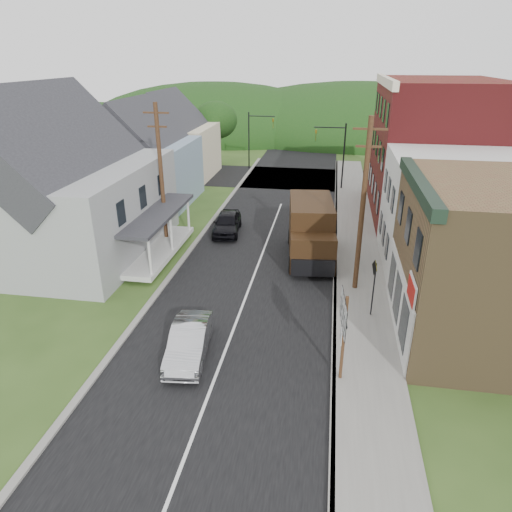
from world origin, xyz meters
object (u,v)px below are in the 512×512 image
at_px(silver_sedan, 189,342).
at_px(route_sign_cluster, 343,327).
at_px(delivery_van, 311,231).
at_px(warning_sign, 374,280).
at_px(dark_sedan, 227,223).

bearing_deg(silver_sedan, route_sign_cluster, -12.13).
relative_size(delivery_van, route_sign_cluster, 1.84).
height_order(route_sign_cluster, warning_sign, route_sign_cluster).
distance_m(silver_sedan, dark_sedan, 14.36).
relative_size(delivery_van, warning_sign, 2.26).
relative_size(dark_sedan, warning_sign, 1.52).
height_order(dark_sedan, warning_sign, warning_sign).
xyz_separation_m(silver_sedan, dark_sedan, (-1.61, 14.27, 0.06)).
bearing_deg(dark_sedan, route_sign_cluster, -67.93).
bearing_deg(route_sign_cluster, dark_sedan, 113.25).
height_order(silver_sedan, dark_sedan, dark_sedan).
relative_size(dark_sedan, delivery_van, 0.67).
xyz_separation_m(silver_sedan, route_sign_cluster, (6.14, -0.58, 1.76)).
xyz_separation_m(dark_sedan, warning_sign, (9.23, -9.89, 1.24)).
bearing_deg(route_sign_cluster, warning_sign, 69.06).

